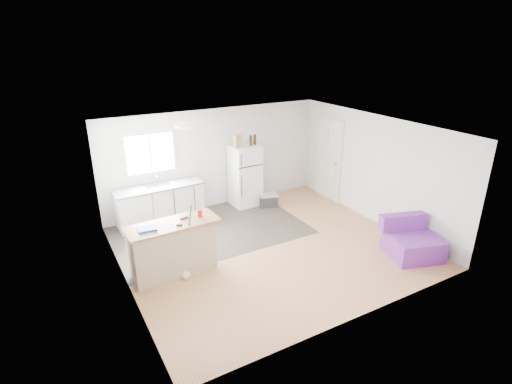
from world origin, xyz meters
The scene contains 19 objects.
room centered at (0.00, 0.00, 1.20)m, with size 5.51×5.01×2.41m.
vinyl_zone centered at (-0.73, 1.25, 0.00)m, with size 4.05×2.50×0.00m, color #372F29.
window centered at (-1.55, 2.49, 1.55)m, with size 1.18×0.06×0.98m.
interior_door centered at (2.72, 1.55, 1.02)m, with size 0.11×0.92×2.10m.
ceiling_fixture centered at (-1.20, 1.20, 2.36)m, with size 0.30×0.30×0.07m, color white.
kitchen_cabinets centered at (-1.51, 2.19, 0.45)m, with size 1.98×0.68×1.15m.
peninsula centered at (-1.93, 0.02, 0.49)m, with size 1.61×0.66×0.98m.
refrigerator centered at (0.64, 2.17, 0.75)m, with size 0.68×0.65×1.51m.
cooler centered at (1.07, 1.77, 0.17)m, with size 0.50×0.41×0.33m.
purple_seat centered at (2.25, -1.60, 0.27)m, with size 1.13×1.11×0.75m.
cleaner_jug centered at (-1.36, -0.03, 0.13)m, with size 0.16×0.13×0.31m.
mop centered at (-1.79, -0.22, 0.23)m, with size 0.26×0.39×1.40m.
red_cup centered at (-1.39, 0.06, 1.04)m, with size 0.08×0.08×0.12m, color red.
blue_tray centered at (-2.35, -0.01, 0.99)m, with size 0.30×0.22×0.04m, color #1535CD.
tool_a centered at (-1.67, 0.10, 0.99)m, with size 0.14×0.05×0.03m, color black.
tool_b centered at (-1.83, -0.12, 0.99)m, with size 0.10×0.04×0.03m, color black.
cardboard_box centered at (0.43, 2.14, 1.66)m, with size 0.20×0.10×0.30m, color tan.
bottle_left centered at (0.78, 2.13, 1.63)m, with size 0.07×0.07×0.25m, color #361F09.
bottle_right centered at (0.91, 2.17, 1.63)m, with size 0.07×0.07×0.25m, color #361F09.
Camera 1 is at (-3.68, -6.03, 3.96)m, focal length 28.00 mm.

